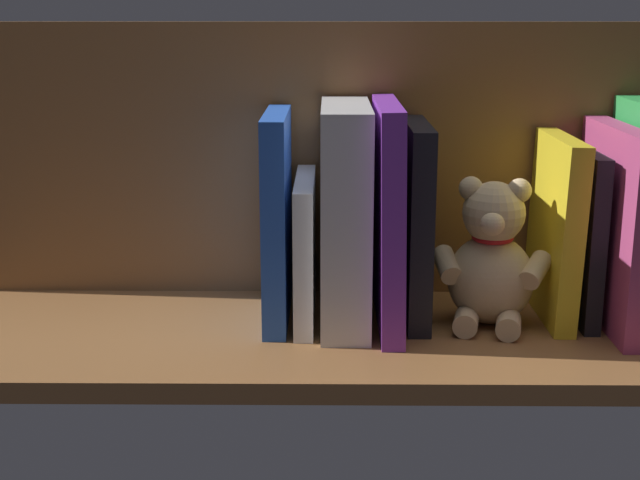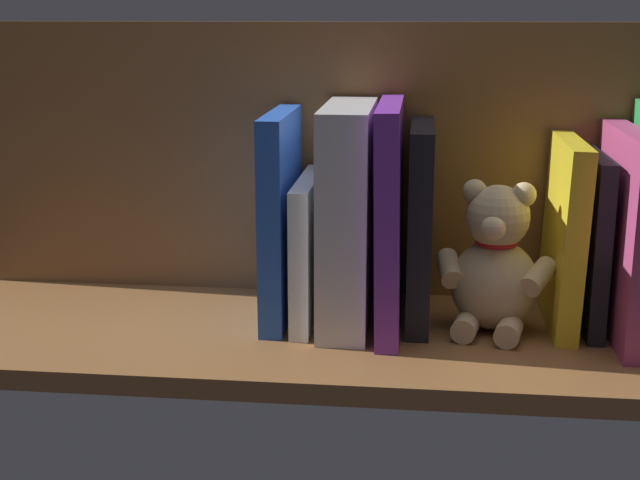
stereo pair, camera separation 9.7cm
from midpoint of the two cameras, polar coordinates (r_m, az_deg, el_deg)
name	(u,v)px [view 2 (the right image)]	position (r cm, az deg, el deg)	size (l,w,h in cm)	color
ground_plane	(320,336)	(100.85, 2.78, -6.19)	(91.33, 31.77, 2.20)	brown
shelf_back_panel	(333,161)	(109.42, 3.37, 5.06)	(91.33, 1.50, 33.17)	brown
book_1	(624,234)	(102.68, 21.51, 0.33)	(2.69, 20.69, 22.31)	#B23F72
book_2	(590,240)	(104.68, 19.48, -0.05)	(1.80, 15.58, 19.40)	black
book_3	(564,234)	(103.50, 17.99, 0.34)	(2.44, 16.39, 20.87)	yellow
teddy_bear	(495,265)	(100.28, 13.90, -1.63)	(13.28, 12.11, 16.75)	#D1B284
book_4	(420,224)	(101.28, 9.17, 1.01)	(2.54, 16.42, 22.36)	black
book_5	(390,216)	(99.02, 7.32, 1.50)	(2.51, 20.25, 24.85)	purple
dictionary_thick_white	(348,215)	(99.63, 4.59, 1.57)	(5.38, 18.94, 24.55)	silver
book_6	(308,248)	(101.51, 2.00, -0.55)	(2.12, 17.82, 16.28)	silver
book_7	(281,216)	(101.09, 0.25, 1.52)	(2.58, 17.43, 23.58)	blue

